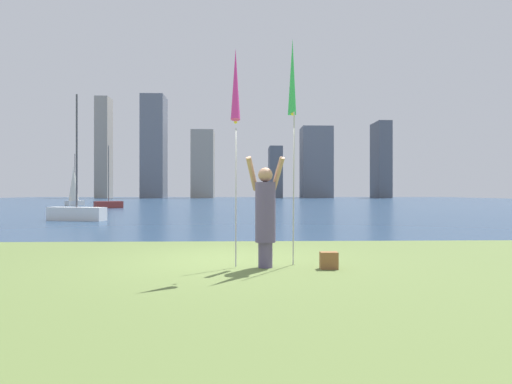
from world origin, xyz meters
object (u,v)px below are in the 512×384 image
Objects in this scene: bag at (329,260)px; sailboat_0 at (77,212)px; sailboat_1 at (109,204)px; person at (265,213)px; kite_flag_left at (236,89)px; kite_flag_right at (292,82)px; sailboat_2 at (74,187)px.

bag is 0.05× the size of sailboat_0.
sailboat_1 is at bearing 101.85° from sailboat_0.
person is at bearing -68.75° from sailboat_1.
kite_flag_left is 3.39m from bag.
bag is (1.63, 0.11, -2.96)m from kite_flag_left.
kite_flag_right is at bearing -67.64° from sailboat_1.
kite_flag_left is at bearing -175.99° from bag.
sailboat_2 reaches higher than bag.
kite_flag_left reaches higher than bag.
sailboat_1 is (-12.96, 30.68, 0.19)m from bag.
person is 2.53m from kite_flag_right.
person is 0.37× the size of sailboat_1.
kite_flag_left is at bearing -69.80° from sailboat_1.
bag is at bearing -67.10° from sailboat_1.
sailboat_0 is at bearing 131.09° from person.
sailboat_0 is 25.71m from sailboat_2.
bag is 0.06× the size of sailboat_2.
kite_flag_left is at bearing -65.90° from sailboat_2.
sailboat_2 reaches higher than person.
sailboat_0 is 1.12× the size of sailboat_1.
kite_flag_right reaches higher than person.
sailboat_1 is (-3.58, 17.05, -0.07)m from sailboat_0.
person is 0.33× the size of sailboat_0.
bag is 16.54m from sailboat_0.
sailboat_1 is at bearing 110.20° from kite_flag_left.
sailboat_0 is (-9.38, 13.63, 0.27)m from bag.
person is at bearing -65.06° from sailboat_2.
sailboat_1 is at bearing 120.70° from person.
person is 6.54× the size of bag.
kite_flag_right is at bearing -55.98° from sailboat_0.
kite_flag_right is at bearing 45.27° from person.
sailboat_2 is (-17.40, 37.41, 0.94)m from person.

